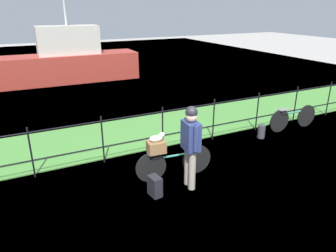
{
  "coord_description": "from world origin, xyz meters",
  "views": [
    {
      "loc": [
        -3.06,
        -4.17,
        3.39
      ],
      "look_at": [
        -0.18,
        1.61,
        0.9
      ],
      "focal_mm": 33.35,
      "sensor_mm": 36.0,
      "label": 1
    }
  ],
  "objects_px": {
    "cyclist_person": "(191,140)",
    "moored_boat_near": "(70,61)",
    "bicycle_main": "(174,163)",
    "terrier_dog": "(157,138)",
    "bicycle_parked": "(293,118)",
    "backpack_on_paving": "(155,186)",
    "wooden_crate": "(156,147)",
    "mooring_bollard": "(261,131)"
  },
  "relations": [
    {
      "from": "terrier_dog",
      "to": "mooring_bollard",
      "type": "height_order",
      "value": "terrier_dog"
    },
    {
      "from": "terrier_dog",
      "to": "bicycle_parked",
      "type": "xyz_separation_m",
      "value": [
        4.72,
        0.87,
        -0.61
      ]
    },
    {
      "from": "bicycle_main",
      "to": "terrier_dog",
      "type": "height_order",
      "value": "terrier_dog"
    },
    {
      "from": "backpack_on_paving",
      "to": "bicycle_parked",
      "type": "bearing_deg",
      "value": -82.27
    },
    {
      "from": "cyclist_person",
      "to": "backpack_on_paving",
      "type": "bearing_deg",
      "value": 179.1
    },
    {
      "from": "backpack_on_paving",
      "to": "moored_boat_near",
      "type": "height_order",
      "value": "moored_boat_near"
    },
    {
      "from": "bicycle_main",
      "to": "terrier_dog",
      "type": "bearing_deg",
      "value": 174.16
    },
    {
      "from": "wooden_crate",
      "to": "terrier_dog",
      "type": "xyz_separation_m",
      "value": [
        0.02,
        -0.0,
        0.2
      ]
    },
    {
      "from": "bicycle_main",
      "to": "wooden_crate",
      "type": "bearing_deg",
      "value": 174.16
    },
    {
      "from": "wooden_crate",
      "to": "backpack_on_paving",
      "type": "bearing_deg",
      "value": -117.89
    },
    {
      "from": "bicycle_main",
      "to": "terrier_dog",
      "type": "xyz_separation_m",
      "value": [
        -0.35,
        0.04,
        0.62
      ]
    },
    {
      "from": "bicycle_main",
      "to": "wooden_crate",
      "type": "xyz_separation_m",
      "value": [
        -0.37,
        0.04,
        0.42
      ]
    },
    {
      "from": "wooden_crate",
      "to": "mooring_bollard",
      "type": "xyz_separation_m",
      "value": [
        3.5,
        0.76,
        -0.58
      ]
    },
    {
      "from": "moored_boat_near",
      "to": "backpack_on_paving",
      "type": "bearing_deg",
      "value": -92.34
    },
    {
      "from": "cyclist_person",
      "to": "bicycle_parked",
      "type": "distance_m",
      "value": 4.52
    },
    {
      "from": "bicycle_main",
      "to": "cyclist_person",
      "type": "xyz_separation_m",
      "value": [
        0.12,
        -0.46,
        0.66
      ]
    },
    {
      "from": "wooden_crate",
      "to": "cyclist_person",
      "type": "distance_m",
      "value": 0.74
    },
    {
      "from": "mooring_bollard",
      "to": "terrier_dog",
      "type": "bearing_deg",
      "value": -167.55
    },
    {
      "from": "cyclist_person",
      "to": "moored_boat_near",
      "type": "height_order",
      "value": "moored_boat_near"
    },
    {
      "from": "cyclist_person",
      "to": "backpack_on_paving",
      "type": "xyz_separation_m",
      "value": [
        -0.75,
        0.01,
        -0.8
      ]
    },
    {
      "from": "cyclist_person",
      "to": "mooring_bollard",
      "type": "xyz_separation_m",
      "value": [
        3.01,
        1.27,
        -0.82
      ]
    },
    {
      "from": "cyclist_person",
      "to": "backpack_on_paving",
      "type": "height_order",
      "value": "cyclist_person"
    },
    {
      "from": "bicycle_parked",
      "to": "moored_boat_near",
      "type": "bearing_deg",
      "value": 116.08
    },
    {
      "from": "mooring_bollard",
      "to": "backpack_on_paving",
      "type": "bearing_deg",
      "value": -161.53
    },
    {
      "from": "wooden_crate",
      "to": "bicycle_parked",
      "type": "height_order",
      "value": "wooden_crate"
    },
    {
      "from": "backpack_on_paving",
      "to": "mooring_bollard",
      "type": "relative_size",
      "value": 1.09
    },
    {
      "from": "wooden_crate",
      "to": "mooring_bollard",
      "type": "distance_m",
      "value": 3.63
    },
    {
      "from": "bicycle_main",
      "to": "moored_boat_near",
      "type": "distance_m",
      "value": 10.26
    },
    {
      "from": "mooring_bollard",
      "to": "bicycle_parked",
      "type": "height_order",
      "value": "bicycle_parked"
    },
    {
      "from": "terrier_dog",
      "to": "bicycle_parked",
      "type": "distance_m",
      "value": 4.84
    },
    {
      "from": "backpack_on_paving",
      "to": "wooden_crate",
      "type": "bearing_deg",
      "value": -35.31
    },
    {
      "from": "backpack_on_paving",
      "to": "bicycle_main",
      "type": "bearing_deg",
      "value": -61.74
    },
    {
      "from": "wooden_crate",
      "to": "cyclist_person",
      "type": "bearing_deg",
      "value": -45.53
    },
    {
      "from": "cyclist_person",
      "to": "moored_boat_near",
      "type": "distance_m",
      "value": 10.71
    },
    {
      "from": "moored_boat_near",
      "to": "mooring_bollard",
      "type": "bearing_deg",
      "value": -70.61
    },
    {
      "from": "backpack_on_paving",
      "to": "terrier_dog",
      "type": "bearing_deg",
      "value": -37.65
    },
    {
      "from": "terrier_dog",
      "to": "bicycle_parked",
      "type": "height_order",
      "value": "terrier_dog"
    },
    {
      "from": "bicycle_main",
      "to": "terrier_dog",
      "type": "distance_m",
      "value": 0.71
    },
    {
      "from": "terrier_dog",
      "to": "backpack_on_paving",
      "type": "relative_size",
      "value": 0.8
    },
    {
      "from": "bicycle_parked",
      "to": "terrier_dog",
      "type": "bearing_deg",
      "value": -169.59
    },
    {
      "from": "bicycle_parked",
      "to": "mooring_bollard",
      "type": "bearing_deg",
      "value": -175.39
    },
    {
      "from": "backpack_on_paving",
      "to": "cyclist_person",
      "type": "bearing_deg",
      "value": -98.32
    }
  ]
}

